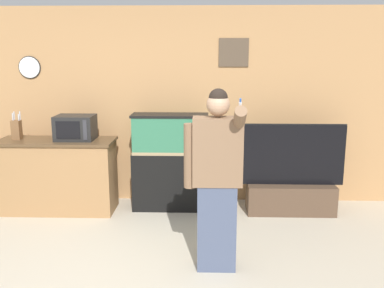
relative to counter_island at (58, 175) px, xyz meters
name	(u,v)px	position (x,y,z in m)	size (l,w,h in m)	color
wall_back_paneled	(156,106)	(1.21, 0.51, 0.83)	(10.00, 0.08, 2.60)	#A87A4C
counter_island	(58,175)	(0.00, 0.00, 0.00)	(1.47, 0.57, 0.93)	olive
microwave	(75,128)	(0.25, 0.03, 0.62)	(0.48, 0.36, 0.31)	black
knife_block	(17,129)	(-0.49, 0.02, 0.59)	(0.10, 0.11, 0.35)	brown
aquarium_on_stand	(170,162)	(1.43, 0.13, 0.16)	(0.97, 0.35, 1.25)	black
tv_on_stand	(291,187)	(2.98, 0.03, -0.14)	(1.33, 0.40, 1.15)	#4C3828
person_standing	(216,178)	(1.98, -1.46, 0.42)	(0.54, 0.41, 1.71)	#424C66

